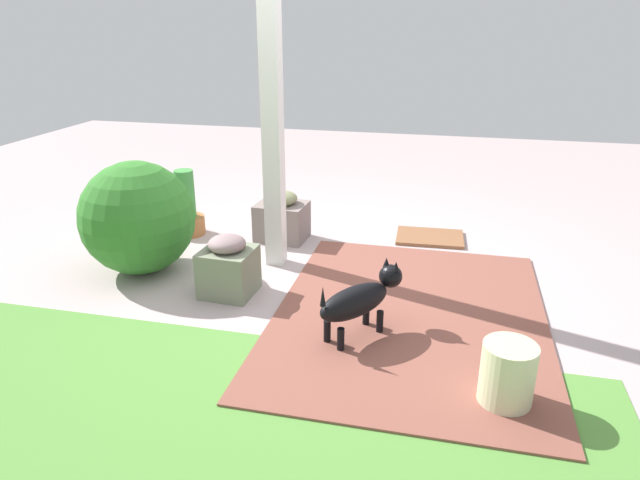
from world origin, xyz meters
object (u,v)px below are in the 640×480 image
(terracotta_pot_tall, at_px, (187,211))
(porch_pillar, at_px, (272,116))
(stone_planter_mid, at_px, (228,267))
(ceramic_urn, at_px, (507,375))
(round_shrub, at_px, (138,218))
(stone_planter_nearest, at_px, (282,218))
(doormat, at_px, (430,237))
(dog, at_px, (360,299))

(terracotta_pot_tall, bearing_deg, porch_pillar, 155.63)
(stone_planter_mid, distance_m, ceramic_urn, 2.08)
(porch_pillar, relative_size, round_shrub, 2.72)
(stone_planter_mid, xyz_separation_m, round_shrub, (0.83, -0.23, 0.24))
(stone_planter_nearest, bearing_deg, doormat, -166.89)
(stone_planter_nearest, bearing_deg, dog, 122.40)
(stone_planter_nearest, bearing_deg, round_shrub, 46.10)
(stone_planter_nearest, xyz_separation_m, ceramic_urn, (-1.83, 2.03, -0.03))
(porch_pillar, relative_size, terracotta_pot_tall, 3.96)
(porch_pillar, height_order, stone_planter_nearest, porch_pillar)
(porch_pillar, distance_m, dog, 1.63)
(porch_pillar, height_order, doormat, porch_pillar)
(stone_planter_nearest, height_order, ceramic_urn, stone_planter_nearest)
(porch_pillar, height_order, ceramic_urn, porch_pillar)
(porch_pillar, relative_size, dog, 4.04)
(porch_pillar, height_order, round_shrub, porch_pillar)
(stone_planter_nearest, height_order, doormat, stone_planter_nearest)
(porch_pillar, distance_m, doormat, 1.90)
(round_shrub, bearing_deg, ceramic_urn, 157.80)
(porch_pillar, height_order, stone_planter_mid, porch_pillar)
(stone_planter_mid, height_order, dog, dog)
(stone_planter_mid, bearing_deg, stone_planter_nearest, -92.89)
(round_shrub, distance_m, dog, 1.97)
(doormat, bearing_deg, stone_planter_mid, 46.57)
(dog, relative_size, doormat, 0.99)
(ceramic_urn, bearing_deg, porch_pillar, -41.14)
(round_shrub, height_order, terracotta_pot_tall, round_shrub)
(round_shrub, height_order, dog, round_shrub)
(porch_pillar, xyz_separation_m, stone_planter_mid, (0.17, 0.62, -1.00))
(ceramic_urn, xyz_separation_m, doormat, (0.51, -2.34, -0.16))
(stone_planter_nearest, bearing_deg, stone_planter_mid, 87.11)
(porch_pillar, xyz_separation_m, terracotta_pot_tall, (1.01, -0.46, -0.99))
(porch_pillar, xyz_separation_m, dog, (-0.86, 1.01, -0.94))
(stone_planter_mid, height_order, terracotta_pot_tall, terracotta_pot_tall)
(porch_pillar, distance_m, round_shrub, 1.32)
(porch_pillar, relative_size, stone_planter_nearest, 5.22)
(round_shrub, relative_size, doormat, 1.48)
(terracotta_pot_tall, bearing_deg, stone_planter_nearest, -175.50)
(round_shrub, height_order, doormat, round_shrub)
(dog, bearing_deg, porch_pillar, -49.34)
(round_shrub, relative_size, terracotta_pot_tall, 1.46)
(dog, height_order, ceramic_urn, dog)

